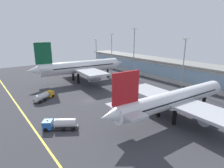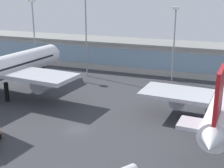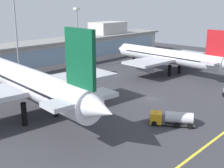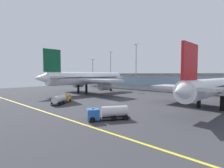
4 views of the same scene
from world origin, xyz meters
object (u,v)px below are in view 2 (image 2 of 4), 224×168
at_px(apron_light_mast_far_east, 86,23).
at_px(airliner_near_left, 3,68).
at_px(apron_light_mast_centre, 175,33).
at_px(apron_light_mast_west, 34,26).

bearing_deg(apron_light_mast_far_east, airliner_near_left, -114.84).
relative_size(apron_light_mast_centre, apron_light_mast_far_east, 0.84).
xyz_separation_m(apron_light_mast_centre, apron_light_mast_far_east, (-27.02, -4.39, 2.39)).
distance_m(apron_light_mast_centre, apron_light_mast_far_east, 27.48).
bearing_deg(apron_light_mast_far_east, apron_light_mast_centre, 9.23).
bearing_deg(apron_light_mast_west, apron_light_mast_centre, 6.10).
bearing_deg(apron_light_mast_far_east, apron_light_mast_west, -178.40).
bearing_deg(airliner_near_left, apron_light_mast_centre, -46.87).
height_order(apron_light_mast_west, apron_light_mast_centre, apron_light_mast_west).
xyz_separation_m(apron_light_mast_west, apron_light_mast_centre, (46.10, 4.93, -0.91)).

